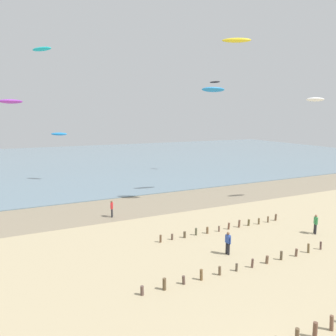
{
  "coord_description": "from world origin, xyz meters",
  "views": [
    {
      "loc": [
        -8.69,
        -6.55,
        10.01
      ],
      "look_at": [
        0.58,
        13.37,
        6.32
      ],
      "focal_mm": 33.37,
      "sensor_mm": 36.0,
      "label": 1
    }
  ],
  "objects_px": {
    "kite_aloft_6": "(11,101)",
    "kite_aloft_7": "(315,99)",
    "kite_aloft_3": "(59,134)",
    "kite_aloft_1": "(213,90)",
    "person_mid_beach": "(228,242)",
    "person_nearest_camera": "(316,223)",
    "person_by_waterline": "(112,208)",
    "kite_aloft_0": "(237,40)",
    "kite_aloft_2": "(215,82)",
    "kite_aloft_4": "(42,49)"
  },
  "relations": [
    {
      "from": "kite_aloft_4",
      "to": "person_by_waterline",
      "type": "bearing_deg",
      "value": -13.41
    },
    {
      "from": "person_nearest_camera",
      "to": "kite_aloft_6",
      "type": "relative_size",
      "value": 0.92
    },
    {
      "from": "person_by_waterline",
      "to": "kite_aloft_0",
      "type": "height_order",
      "value": "kite_aloft_0"
    },
    {
      "from": "person_by_waterline",
      "to": "kite_aloft_3",
      "type": "bearing_deg",
      "value": 97.12
    },
    {
      "from": "kite_aloft_0",
      "to": "kite_aloft_4",
      "type": "xyz_separation_m",
      "value": [
        -18.11,
        11.77,
        -0.26
      ]
    },
    {
      "from": "kite_aloft_0",
      "to": "kite_aloft_3",
      "type": "relative_size",
      "value": 1.1
    },
    {
      "from": "person_by_waterline",
      "to": "person_mid_beach",
      "type": "bearing_deg",
      "value": -65.43
    },
    {
      "from": "person_mid_beach",
      "to": "kite_aloft_7",
      "type": "relative_size",
      "value": 0.69
    },
    {
      "from": "person_mid_beach",
      "to": "kite_aloft_7",
      "type": "bearing_deg",
      "value": 24.88
    },
    {
      "from": "kite_aloft_6",
      "to": "kite_aloft_4",
      "type": "bearing_deg",
      "value": 54.24
    },
    {
      "from": "kite_aloft_1",
      "to": "kite_aloft_3",
      "type": "height_order",
      "value": "kite_aloft_1"
    },
    {
      "from": "kite_aloft_2",
      "to": "kite_aloft_3",
      "type": "relative_size",
      "value": 0.7
    },
    {
      "from": "person_by_waterline",
      "to": "kite_aloft_7",
      "type": "bearing_deg",
      "value": -9.66
    },
    {
      "from": "kite_aloft_4",
      "to": "kite_aloft_3",
      "type": "bearing_deg",
      "value": 127.67
    },
    {
      "from": "kite_aloft_0",
      "to": "kite_aloft_2",
      "type": "bearing_deg",
      "value": -88.72
    },
    {
      "from": "person_mid_beach",
      "to": "kite_aloft_1",
      "type": "height_order",
      "value": "kite_aloft_1"
    },
    {
      "from": "kite_aloft_1",
      "to": "kite_aloft_3",
      "type": "bearing_deg",
      "value": 143.79
    },
    {
      "from": "person_mid_beach",
      "to": "kite_aloft_3",
      "type": "bearing_deg",
      "value": 103.9
    },
    {
      "from": "person_nearest_camera",
      "to": "kite_aloft_1",
      "type": "height_order",
      "value": "kite_aloft_1"
    },
    {
      "from": "kite_aloft_1",
      "to": "kite_aloft_2",
      "type": "xyz_separation_m",
      "value": [
        8.62,
        12.85,
        2.48
      ]
    },
    {
      "from": "kite_aloft_1",
      "to": "kite_aloft_6",
      "type": "xyz_separation_m",
      "value": [
        -22.49,
        -5.01,
        -2.07
      ]
    },
    {
      "from": "kite_aloft_3",
      "to": "kite_aloft_4",
      "type": "xyz_separation_m",
      "value": [
        -2.36,
        -10.31,
        10.17
      ]
    },
    {
      "from": "person_nearest_camera",
      "to": "person_by_waterline",
      "type": "distance_m",
      "value": 18.76
    },
    {
      "from": "person_by_waterline",
      "to": "kite_aloft_7",
      "type": "distance_m",
      "value": 25.54
    },
    {
      "from": "person_nearest_camera",
      "to": "kite_aloft_3",
      "type": "xyz_separation_m",
      "value": [
        -17.17,
        32.11,
        6.36
      ]
    },
    {
      "from": "person_nearest_camera",
      "to": "kite_aloft_2",
      "type": "bearing_deg",
      "value": 73.93
    },
    {
      "from": "kite_aloft_4",
      "to": "kite_aloft_2",
      "type": "bearing_deg",
      "value": 64.46
    },
    {
      "from": "person_by_waterline",
      "to": "kite_aloft_4",
      "type": "xyz_separation_m",
      "value": [
        -4.91,
        10.06,
        16.53
      ]
    },
    {
      "from": "person_nearest_camera",
      "to": "kite_aloft_0",
      "type": "xyz_separation_m",
      "value": [
        -1.42,
        10.03,
        16.79
      ]
    },
    {
      "from": "kite_aloft_3",
      "to": "kite_aloft_1",
      "type": "bearing_deg",
      "value": -4.03
    },
    {
      "from": "person_by_waterline",
      "to": "kite_aloft_6",
      "type": "xyz_separation_m",
      "value": [
        -8.23,
        -0.93,
        10.22
      ]
    },
    {
      "from": "kite_aloft_1",
      "to": "kite_aloft_3",
      "type": "distance_m",
      "value": 24.14
    },
    {
      "from": "kite_aloft_2",
      "to": "kite_aloft_7",
      "type": "xyz_separation_m",
      "value": [
        -0.12,
        -20.8,
        -3.87
      ]
    },
    {
      "from": "kite_aloft_4",
      "to": "person_mid_beach",
      "type": "bearing_deg",
      "value": -14.19
    },
    {
      "from": "person_by_waterline",
      "to": "kite_aloft_6",
      "type": "bearing_deg",
      "value": -173.52
    },
    {
      "from": "kite_aloft_0",
      "to": "kite_aloft_3",
      "type": "height_order",
      "value": "kite_aloft_0"
    },
    {
      "from": "kite_aloft_2",
      "to": "kite_aloft_0",
      "type": "bearing_deg",
      "value": 120.45
    },
    {
      "from": "person_nearest_camera",
      "to": "person_mid_beach",
      "type": "relative_size",
      "value": 1.0
    },
    {
      "from": "person_mid_beach",
      "to": "person_by_waterline",
      "type": "relative_size",
      "value": 1.0
    },
    {
      "from": "person_by_waterline",
      "to": "kite_aloft_3",
      "type": "height_order",
      "value": "kite_aloft_3"
    },
    {
      "from": "kite_aloft_6",
      "to": "kite_aloft_1",
      "type": "bearing_deg",
      "value": -6.37
    },
    {
      "from": "person_mid_beach",
      "to": "kite_aloft_1",
      "type": "bearing_deg",
      "value": 61.11
    },
    {
      "from": "kite_aloft_1",
      "to": "kite_aloft_3",
      "type": "relative_size",
      "value": 1.12
    },
    {
      "from": "kite_aloft_3",
      "to": "kite_aloft_7",
      "type": "xyz_separation_m",
      "value": [
        25.31,
        -24.24,
        4.54
      ]
    },
    {
      "from": "kite_aloft_3",
      "to": "person_by_waterline",
      "type": "bearing_deg",
      "value": -42.8
    },
    {
      "from": "person_by_waterline",
      "to": "kite_aloft_6",
      "type": "relative_size",
      "value": 0.92
    },
    {
      "from": "person_mid_beach",
      "to": "kite_aloft_7",
      "type": "distance_m",
      "value": 21.99
    },
    {
      "from": "person_nearest_camera",
      "to": "kite_aloft_4",
      "type": "relative_size",
      "value": 0.61
    },
    {
      "from": "person_mid_beach",
      "to": "person_by_waterline",
      "type": "height_order",
      "value": "same"
    },
    {
      "from": "kite_aloft_6",
      "to": "kite_aloft_7",
      "type": "height_order",
      "value": "kite_aloft_7"
    }
  ]
}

